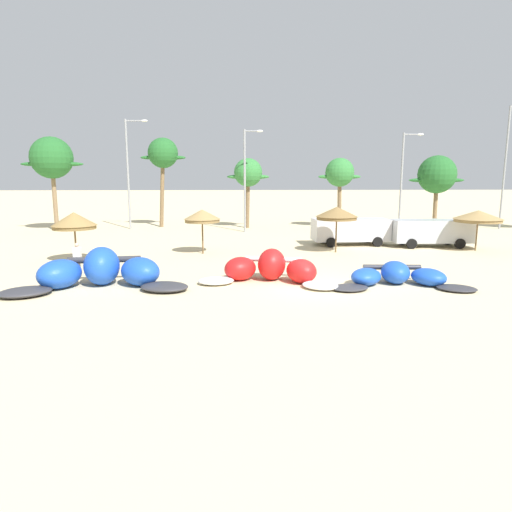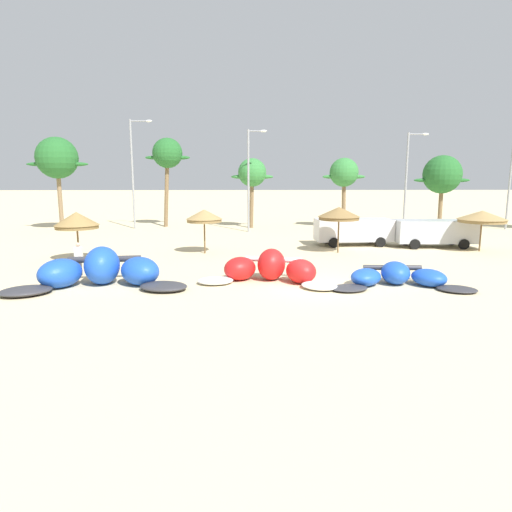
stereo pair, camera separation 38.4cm
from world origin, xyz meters
TOP-DOWN VIEW (x-y plane):
  - ground_plane at (0.00, 0.00)m, footprint 260.00×260.00m
  - kite_far_left at (-9.24, 0.21)m, footprint 7.96×4.12m
  - kite_left at (-1.74, 0.92)m, footprint 6.45×3.78m
  - kite_left_of_center at (3.85, -0.02)m, footprint 6.48×3.17m
  - beach_umbrella_near_van at (-12.36, 6.22)m, footprint 2.46×2.46m
  - beach_umbrella_middle at (-5.41, 8.63)m, footprint 2.25×2.25m
  - beach_umbrella_near_palms at (2.98, 8.72)m, footprint 2.62×2.62m
  - beach_umbrella_outermost at (12.18, 8.99)m, footprint 3.03×3.03m
  - parked_van at (9.83, 10.80)m, footprint 5.27×2.26m
  - parked_car_second at (4.53, 11.78)m, footprint 5.33×2.46m
  - person_near_kites at (-10.99, 2.47)m, footprint 0.36×0.24m
  - palm_leftmost at (-19.06, 20.79)m, footprint 5.32×3.55m
  - palm_left at (-10.07, 23.73)m, footprint 4.16×2.77m
  - palm_left_of_gap at (-2.23, 22.55)m, footprint 3.86×2.57m
  - palm_center_left at (6.14, 22.35)m, footprint 3.92×2.62m
  - palm_center_right at (14.64, 21.07)m, footprint 5.06×3.38m
  - lamppost_west at (-12.83, 22.20)m, footprint 2.02×0.24m
  - lamppost_west_center at (-2.46, 19.60)m, footprint 1.64×0.24m
  - lamppost_east_center at (11.08, 19.65)m, footprint 1.81×0.24m
  - lamppost_east at (20.81, 20.84)m, footprint 2.13×0.24m

SIDE VIEW (x-z plane):
  - ground_plane at x=0.00m, z-range 0.00..0.00m
  - kite_left_of_center at x=3.85m, z-range -0.12..0.90m
  - kite_left at x=-1.74m, z-range -0.17..1.30m
  - kite_far_left at x=-9.24m, z-range -0.20..1.50m
  - person_near_kites at x=-10.99m, z-range 0.01..1.63m
  - parked_van at x=9.83m, z-range 0.17..2.01m
  - parked_car_second at x=4.53m, z-range 0.17..2.01m
  - beach_umbrella_outermost at x=12.18m, z-range 0.93..3.55m
  - beach_umbrella_near_van at x=-12.36m, z-range 0.93..3.73m
  - beach_umbrella_middle at x=-5.41m, z-range 0.98..3.73m
  - beach_umbrella_near_palms at x=2.98m, z-range 1.04..3.92m
  - lamppost_east_center at x=11.08m, z-range 0.53..8.92m
  - lamppost_west_center at x=-2.46m, z-range 0.52..9.12m
  - palm_center_right at x=14.64m, z-range 1.55..8.13m
  - palm_left_of_gap at x=-2.23m, z-range 1.78..8.14m
  - palm_center_left at x=6.14m, z-range 1.78..8.17m
  - lamppost_west at x=-12.83m, z-range 0.57..10.25m
  - lamppost_east at x=20.81m, z-range 0.59..11.40m
  - palm_leftmost at x=-19.06m, z-range 2.19..10.26m
  - palm_left at x=-10.07m, z-range 2.58..10.82m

